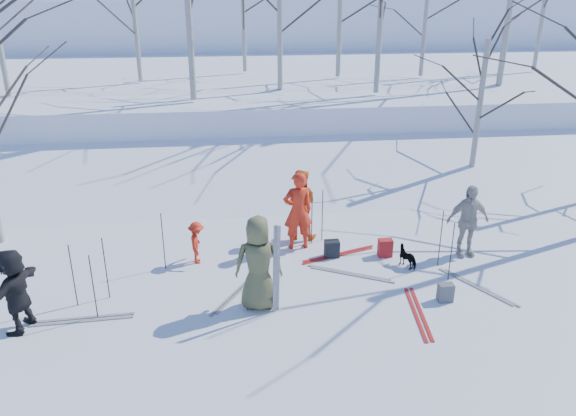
{
  "coord_description": "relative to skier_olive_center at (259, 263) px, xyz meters",
  "views": [
    {
      "loc": [
        -1.29,
        -10.01,
        6.03
      ],
      "look_at": [
        0.0,
        1.5,
        1.3
      ],
      "focal_mm": 35.0,
      "sensor_mm": 36.0,
      "label": 1
    }
  ],
  "objects": [
    {
      "name": "ski_pair_c",
      "position": [
        -0.43,
        0.58,
        -0.95
      ],
      "size": [
        1.88,
        2.08,
        0.02
      ],
      "primitive_type": null,
      "rotation": [
        0.0,
        0.0,
        -0.54
      ],
      "color": "silver",
      "rests_on": "ground"
    },
    {
      "name": "ski_pole_h",
      "position": [
        -3.61,
        0.43,
        -0.29
      ],
      "size": [
        0.02,
        0.02,
        1.34
      ],
      "primitive_type": "cylinder",
      "color": "black",
      "rests_on": "ground"
    },
    {
      "name": "skier_red_seated",
      "position": [
        -1.28,
        2.04,
        -0.47
      ],
      "size": [
        0.37,
        0.64,
        0.99
      ],
      "primitive_type": "imported",
      "rotation": [
        0.0,
        0.0,
        1.56
      ],
      "color": "red",
      "rests_on": "ground"
    },
    {
      "name": "birch_plateau_a",
      "position": [
        11.83,
        14.81,
        4.25
      ],
      "size": [
        4.82,
        4.82,
        6.02
      ],
      "primitive_type": null,
      "color": "silver",
      "rests_on": "snow_plateau"
    },
    {
      "name": "ski_pair_d",
      "position": [
        -3.39,
        -0.12,
        -0.95
      ],
      "size": [
        0.41,
        1.92,
        0.02
      ],
      "primitive_type": null,
      "rotation": [
        0.0,
        0.0,
        1.63
      ],
      "color": "silver",
      "rests_on": "ground"
    },
    {
      "name": "backpack_grey",
      "position": [
        3.74,
        -0.21,
        -0.77
      ],
      "size": [
        0.3,
        0.2,
        0.38
      ],
      "primitive_type": "cube",
      "color": "#53565A",
      "rests_on": "ground"
    },
    {
      "name": "birch_plateau_i",
      "position": [
        4.98,
        10.48,
        4.03
      ],
      "size": [
        4.5,
        4.5,
        5.57
      ],
      "primitive_type": null,
      "color": "silver",
      "rests_on": "snow_plateau"
    },
    {
      "name": "skier_grey_west",
      "position": [
        -4.43,
        -0.27,
        -0.15
      ],
      "size": [
        0.94,
        1.58,
        1.62
      ],
      "primitive_type": "imported",
      "rotation": [
        0.0,
        0.0,
        4.38
      ],
      "color": "black",
      "rests_on": "ground"
    },
    {
      "name": "skier_red_north",
      "position": [
        1.09,
        2.54,
        -0.0
      ],
      "size": [
        0.75,
        0.53,
        1.92
      ],
      "primitive_type": "imported",
      "rotation": [
        0.0,
        0.0,
        3.25
      ],
      "color": "red",
      "rests_on": "ground"
    },
    {
      "name": "ski_pole_a",
      "position": [
        4.13,
        0.62,
        -0.29
      ],
      "size": [
        0.02,
        0.02,
        1.34
      ],
      "primitive_type": "cylinder",
      "color": "black",
      "rests_on": "ground"
    },
    {
      "name": "ski_pair_b",
      "position": [
        3.05,
        -0.62,
        -0.95
      ],
      "size": [
        0.61,
        1.94,
        0.02
      ],
      "primitive_type": null,
      "rotation": [
        0.0,
        0.0,
        -0.11
      ],
      "color": "#A71C17",
      "rests_on": "ground"
    },
    {
      "name": "ski_pole_b",
      "position": [
        4.14,
        1.27,
        -0.29
      ],
      "size": [
        0.02,
        0.02,
        1.34
      ],
      "primitive_type": "cylinder",
      "color": "black",
      "rests_on": "ground"
    },
    {
      "name": "birch_plateau_d",
      "position": [
        1.57,
        11.64,
        4.12
      ],
      "size": [
        4.63,
        4.63,
        5.76
      ],
      "primitive_type": null,
      "color": "silver",
      "rests_on": "snow_plateau"
    },
    {
      "name": "far_hill",
      "position": [
        0.79,
        38.41,
        1.04
      ],
      "size": [
        90.0,
        30.0,
        6.0
      ],
      "primitive_type": "cube",
      "color": "white",
      "rests_on": "ground"
    },
    {
      "name": "upright_ski_right",
      "position": [
        0.35,
        -0.26,
        -0.01
      ],
      "size": [
        0.1,
        0.23,
        1.89
      ],
      "primitive_type": "cube",
      "rotation": [
        0.1,
        0.0,
        0.14
      ],
      "color": "silver",
      "rests_on": "ground"
    },
    {
      "name": "ski_pole_d",
      "position": [
        -3.12,
        -0.06,
        -0.29
      ],
      "size": [
        0.02,
        0.02,
        1.34
      ],
      "primitive_type": "cylinder",
      "color": "black",
      "rests_on": "ground"
    },
    {
      "name": "ski_pole_f",
      "position": [
        -2.0,
        1.81,
        -0.29
      ],
      "size": [
        0.02,
        0.02,
        1.34
      ],
      "primitive_type": "cylinder",
      "color": "black",
      "rests_on": "ground"
    },
    {
      "name": "backpack_red",
      "position": [
        3.07,
        1.86,
        -0.75
      ],
      "size": [
        0.32,
        0.22,
        0.42
      ],
      "primitive_type": "cube",
      "color": "#AC1A1C",
      "rests_on": "ground"
    },
    {
      "name": "backpack_dark",
      "position": [
        1.82,
        1.97,
        -0.76
      ],
      "size": [
        0.34,
        0.24,
        0.4
      ],
      "primitive_type": "cube",
      "color": "black",
      "rests_on": "ground"
    },
    {
      "name": "skier_cream_east",
      "position": [
        4.94,
        1.73,
        -0.09
      ],
      "size": [
        1.04,
        0.47,
        1.73
      ],
      "primitive_type": "imported",
      "rotation": [
        0.0,
        0.0,
        0.05
      ],
      "color": "beige",
      "rests_on": "ground"
    },
    {
      "name": "skier_olive_center",
      "position": [
        0.0,
        0.0,
        0.0
      ],
      "size": [
        0.99,
        0.69,
        1.92
      ],
      "primitive_type": "imported",
      "rotation": [
        0.0,
        0.0,
        3.06
      ],
      "color": "brown",
      "rests_on": "ground"
    },
    {
      "name": "ski_pair_f",
      "position": [
        2.08,
        1.08,
        -0.95
      ],
      "size": [
        1.77,
        2.07,
        0.02
      ],
      "primitive_type": null,
      "rotation": [
        0.0,
        0.0,
        1.08
      ],
      "color": "silver",
      "rests_on": "ground"
    },
    {
      "name": "snow_ramp",
      "position": [
        0.79,
        7.41,
        -0.81
      ],
      "size": [
        70.0,
        9.49,
        4.12
      ],
      "primitive_type": "cube",
      "rotation": [
        0.3,
        0.0,
        0.0
      ],
      "color": "white",
      "rests_on": "ground"
    },
    {
      "name": "skier_redor_behind",
      "position": [
        1.21,
        3.13,
        -0.07
      ],
      "size": [
        1.02,
        0.9,
        1.78
      ],
      "primitive_type": "imported",
      "rotation": [
        0.0,
        0.0,
        2.84
      ],
      "color": "#DD5511",
      "rests_on": "ground"
    },
    {
      "name": "ground",
      "position": [
        0.79,
        0.41,
        -0.96
      ],
      "size": [
        120.0,
        120.0,
        0.0
      ],
      "primitive_type": "plane",
      "color": "white",
      "rests_on": "ground"
    },
    {
      "name": "upright_ski_left",
      "position": [
        0.29,
        -0.28,
        -0.01
      ],
      "size": [
        0.11,
        0.17,
        1.9
      ],
      "primitive_type": "cube",
      "rotation": [
        0.07,
        0.0,
        0.26
      ],
      "color": "silver",
      "rests_on": "ground"
    },
    {
      "name": "birch_plateau_h",
      "position": [
        7.87,
        14.04,
        3.52
      ],
      "size": [
        3.79,
        3.79,
        4.56
      ],
      "primitive_type": null,
      "color": "silver",
      "rests_on": "snow_plateau"
    },
    {
      "name": "birch_plateau_l",
      "position": [
        13.59,
        15.14,
        4.07
      ],
      "size": [
        4.57,
        4.57,
        5.67
      ],
      "primitive_type": null,
      "color": "silver",
      "rests_on": "snow_plateau"
    },
    {
      "name": "ski_pair_a",
      "position": [
        4.63,
        0.23,
        -0.95
      ],
      "size": [
        1.81,
        2.07,
        0.02
      ],
      "primitive_type": null,
      "rotation": [
        0.0,
        0.0,
        0.5
      ],
      "color": "silver",
      "rests_on": "ground"
    },
    {
      "name": "ski_pole_g",
      "position": [
        1.46,
        2.73,
        -0.29
      ],
      "size": [
        0.02,
        0.02,
        1.34
      ],
      "primitive_type": "cylinder",
      "color": "black",
      "rests_on": "ground"
    },
    {
      "name": "birch_plateau_j",
      "position": [
        0.43,
        16.14,
        3.73
      ],
      "size": [
        4.08,
        4.08,
        4.97
      ],
      "primitive_type": null,
      "color": "silver",
      "rests_on": "snow_plateau"
    },
    {
      "name": "ski_pair_e",
      "position": [
        2.0,
        2.02,
        -0.95
      ],
      "size": [
        1.41,
        2.03,
        0.02
      ],
      "primitive_type": null,
      "rotation": [
        0.0,
        0.0,
        1.92
      ],
      "color": "#A71C17",
      "rests_on": "ground"
    },
    {
      "name": "ski_pole_c",
      "position": [
        1.74,
        2.87,
        -0.29
      ],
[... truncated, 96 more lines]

